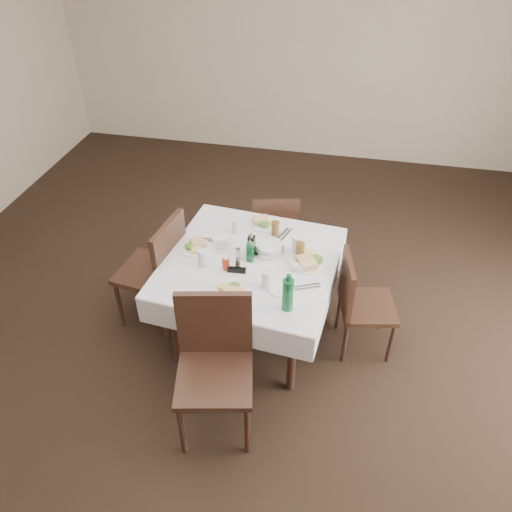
% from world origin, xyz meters
% --- Properties ---
extents(ground_plane, '(7.00, 7.00, 0.00)m').
position_xyz_m(ground_plane, '(0.00, 0.00, 0.00)').
color(ground_plane, black).
extents(room_shell, '(6.04, 7.04, 2.80)m').
position_xyz_m(room_shell, '(0.00, 0.00, 1.71)').
color(room_shell, '#C4B39B').
rests_on(room_shell, ground).
extents(dining_table, '(1.36, 1.36, 0.76)m').
position_xyz_m(dining_table, '(0.13, 0.14, 0.68)').
color(dining_table, black).
rests_on(dining_table, ground).
extents(chair_north, '(0.49, 0.49, 0.85)m').
position_xyz_m(chair_north, '(0.17, 0.95, 0.49)').
color(chair_north, black).
rests_on(chair_north, ground).
extents(chair_south, '(0.57, 0.57, 1.02)m').
position_xyz_m(chair_south, '(0.07, -0.66, 0.58)').
color(chair_south, black).
rests_on(chair_south, ground).
extents(chair_east, '(0.48, 0.48, 0.85)m').
position_xyz_m(chair_east, '(0.95, 0.17, 0.49)').
color(chair_east, black).
rests_on(chair_east, ground).
extents(chair_west, '(0.53, 0.53, 0.99)m').
position_xyz_m(chair_west, '(-0.61, 0.15, 0.57)').
color(chair_west, black).
rests_on(chair_west, ground).
extents(meal_north, '(0.23, 0.23, 0.05)m').
position_xyz_m(meal_north, '(0.14, 0.61, 0.78)').
color(meal_north, white).
rests_on(meal_north, dining_table).
extents(meal_south, '(0.25, 0.25, 0.05)m').
position_xyz_m(meal_south, '(0.08, -0.25, 0.78)').
color(meal_south, white).
rests_on(meal_south, dining_table).
extents(meal_east, '(0.29, 0.29, 0.06)m').
position_xyz_m(meal_east, '(0.56, 0.19, 0.79)').
color(meal_east, white).
rests_on(meal_east, dining_table).
extents(meal_west, '(0.24, 0.24, 0.05)m').
position_xyz_m(meal_west, '(-0.31, 0.19, 0.78)').
color(meal_west, white).
rests_on(meal_west, dining_table).
extents(side_plate_a, '(0.18, 0.18, 0.01)m').
position_xyz_m(side_plate_a, '(-0.14, 0.36, 0.77)').
color(side_plate_a, white).
rests_on(side_plate_a, dining_table).
extents(side_plate_b, '(0.17, 0.17, 0.01)m').
position_xyz_m(side_plate_b, '(0.41, -0.14, 0.77)').
color(side_plate_b, white).
rests_on(side_plate_b, dining_table).
extents(water_n, '(0.07, 0.07, 0.13)m').
position_xyz_m(water_n, '(-0.05, 0.44, 0.83)').
color(water_n, silver).
rests_on(water_n, dining_table).
extents(water_s, '(0.07, 0.07, 0.14)m').
position_xyz_m(water_s, '(0.31, -0.13, 0.83)').
color(water_s, silver).
rests_on(water_s, dining_table).
extents(water_e, '(0.08, 0.08, 0.14)m').
position_xyz_m(water_e, '(0.45, 0.31, 0.83)').
color(water_e, silver).
rests_on(water_e, dining_table).
extents(water_w, '(0.07, 0.07, 0.13)m').
position_xyz_m(water_w, '(-0.19, 0.01, 0.83)').
color(water_w, silver).
rests_on(water_w, dining_table).
extents(iced_tea_a, '(0.06, 0.06, 0.13)m').
position_xyz_m(iced_tea_a, '(0.26, 0.47, 0.83)').
color(iced_tea_a, brown).
rests_on(iced_tea_a, dining_table).
extents(iced_tea_b, '(0.06, 0.06, 0.13)m').
position_xyz_m(iced_tea_b, '(0.48, 0.24, 0.83)').
color(iced_tea_b, brown).
rests_on(iced_tea_b, dining_table).
extents(bread_basket, '(0.22, 0.22, 0.07)m').
position_xyz_m(bread_basket, '(0.25, 0.26, 0.80)').
color(bread_basket, silver).
rests_on(bread_basket, dining_table).
extents(oil_cruet_dark, '(0.05, 0.05, 0.22)m').
position_xyz_m(oil_cruet_dark, '(0.13, 0.20, 0.85)').
color(oil_cruet_dark, black).
rests_on(oil_cruet_dark, dining_table).
extents(oil_cruet_green, '(0.05, 0.05, 0.20)m').
position_xyz_m(oil_cruet_green, '(0.13, 0.13, 0.85)').
color(oil_cruet_green, '#125B2B').
rests_on(oil_cruet_green, dining_table).
extents(ketchup_bottle, '(0.05, 0.05, 0.11)m').
position_xyz_m(ketchup_bottle, '(-0.02, 0.00, 0.81)').
color(ketchup_bottle, '#A62C11').
rests_on(ketchup_bottle, dining_table).
extents(salt_shaker, '(0.04, 0.04, 0.08)m').
position_xyz_m(salt_shaker, '(0.03, 0.14, 0.80)').
color(salt_shaker, white).
rests_on(salt_shaker, dining_table).
extents(pepper_shaker, '(0.03, 0.03, 0.08)m').
position_xyz_m(pepper_shaker, '(0.06, 0.04, 0.80)').
color(pepper_shaker, '#3A271E').
rests_on(pepper_shaker, dining_table).
extents(coffee_mug, '(0.15, 0.14, 0.11)m').
position_xyz_m(coffee_mug, '(-0.10, 0.23, 0.81)').
color(coffee_mug, white).
rests_on(coffee_mug, dining_table).
extents(sunglasses, '(0.14, 0.05, 0.03)m').
position_xyz_m(sunglasses, '(0.06, -0.01, 0.78)').
color(sunglasses, black).
rests_on(sunglasses, dining_table).
extents(green_bottle, '(0.07, 0.07, 0.28)m').
position_xyz_m(green_bottle, '(0.48, -0.31, 0.89)').
color(green_bottle, '#125B2B').
rests_on(green_bottle, dining_table).
extents(sugar_caddy, '(0.10, 0.07, 0.05)m').
position_xyz_m(sugar_caddy, '(0.49, 0.09, 0.79)').
color(sugar_caddy, white).
rests_on(sugar_caddy, dining_table).
extents(cutlery_n, '(0.11, 0.20, 0.01)m').
position_xyz_m(cutlery_n, '(0.32, 0.50, 0.77)').
color(cutlery_n, silver).
rests_on(cutlery_n, dining_table).
extents(cutlery_s, '(0.06, 0.21, 0.01)m').
position_xyz_m(cutlery_s, '(0.01, -0.27, 0.77)').
color(cutlery_s, silver).
rests_on(cutlery_s, dining_table).
extents(cutlery_e, '(0.19, 0.12, 0.01)m').
position_xyz_m(cutlery_e, '(0.58, -0.08, 0.77)').
color(cutlery_e, silver).
rests_on(cutlery_e, dining_table).
extents(cutlery_w, '(0.19, 0.05, 0.01)m').
position_xyz_m(cutlery_w, '(-0.26, 0.30, 0.77)').
color(cutlery_w, silver).
rests_on(cutlery_w, dining_table).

